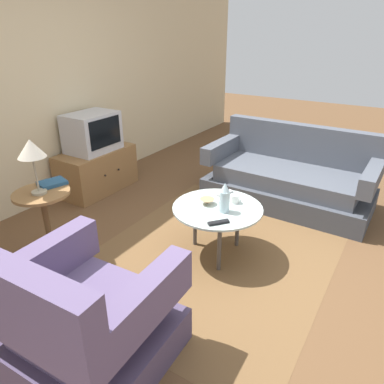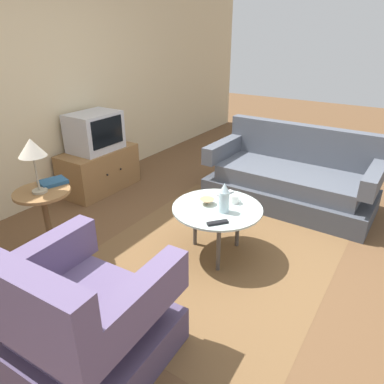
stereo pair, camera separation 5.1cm
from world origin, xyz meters
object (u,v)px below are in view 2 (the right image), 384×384
Objects in this scene: tv_remote_dark at (218,223)px; armchair at (80,322)px; tv_stand at (99,170)px; bowl at (207,202)px; table_lamp at (32,150)px; couch at (291,180)px; side_table at (46,212)px; tv_remote_silver at (225,193)px; television at (95,132)px; mug at (235,199)px; vase at (224,198)px; coffee_table at (217,211)px; book at (53,182)px.

armchair is at bearing -152.13° from tv_remote_dark.
bowl is (-0.45, -1.82, 0.23)m from tv_stand.
table_lamp is (0.57, 1.05, 0.69)m from armchair.
couch is 1.64m from tv_remote_dark.
side_table is at bearing 25.76° from table_lamp.
armchair is at bearing -157.04° from tv_remote_silver.
television is at bearing 131.80° from armchair.
mug is at bearing -101.39° from tv_remote_silver.
tv_stand is at bearing 76.07° from vase.
side_table is at bearing 122.72° from vase.
tv_remote_dark is at bearing -164.34° from vase.
television is at bearing 81.49° from mug.
vase is at bearing 54.94° from tv_remote_dark.
tv_remote_dark is at bearing -135.61° from bowl.
bowl is at bearing -104.00° from tv_stand.
tv_remote_dark is (-1.62, 0.06, 0.20)m from couch.
tv_remote_dark is at bearing 76.28° from armchair.
vase is at bearing -117.10° from coffee_table.
tv_remote_dark is (-0.70, -2.06, 0.22)m from tv_stand.
armchair reaches higher than coffee_table.
bowl is at bearing 78.94° from couch.
television is at bearing 108.03° from tv_remote_silver.
book is at bearing 147.60° from tv_remote_dark.
table_lamp is at bearing 123.59° from vase.
side_table is 1.11× the size of television.
armchair is 1.43m from vase.
armchair is 2.62m from tv_stand.
armchair is 3.58× the size of vase.
side_table is 5.72× the size of mug.
television is 4.59× the size of bowl.
side_table is 1.53m from television.
vase reaches higher than tv_remote_dark.
tv_remote_dark is (-0.70, -2.07, -0.26)m from television.
coffee_table is at bearing -54.07° from side_table.
book is at bearing 144.17° from armchair.
mug reaches higher than tv_remote_dark.
bowl is (0.00, 0.10, 0.07)m from coffee_table.
armchair is 3.64× the size of book.
vase is (1.39, -0.18, 0.28)m from armchair.
side_table reaches higher than bowl.
couch is at bearing -5.24° from mug.
couch is 1.95× the size of tv_stand.
vase is (-0.50, -2.00, 0.33)m from tv_stand.
book is at bearing -148.06° from television.
book is (-2.07, 1.41, 0.39)m from couch.
television is 1.89m from bowl.
armchair reaches higher than book.
book is at bearing 122.13° from bowl.
television is at bearing 90.00° from tv_stand.
television is 3.28× the size of tv_remote_silver.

